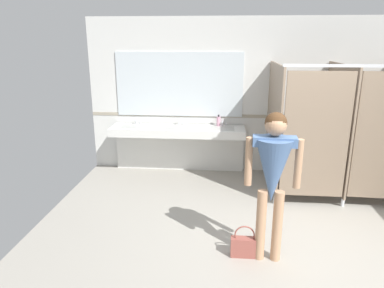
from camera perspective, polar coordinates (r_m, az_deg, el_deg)
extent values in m
cube|color=#9E998E|center=(4.59, 18.45, -16.79)|extent=(7.07, 6.07, 0.10)
cube|color=silver|center=(6.69, 14.27, 7.29)|extent=(7.07, 0.12, 2.80)
cube|color=#9E937F|center=(6.69, 14.14, 4.26)|extent=(7.07, 0.01, 0.06)
cube|color=silver|center=(6.42, -2.33, 2.11)|extent=(2.41, 0.56, 0.14)
cube|color=silver|center=(6.77, -2.03, -1.03)|extent=(2.41, 0.08, 0.75)
cube|color=#ADADA8|center=(6.53, -9.39, 2.34)|extent=(0.42, 0.31, 0.11)
cylinder|color=silver|center=(6.72, -8.97, 3.67)|extent=(0.04, 0.04, 0.11)
cylinder|color=silver|center=(6.66, -9.10, 3.94)|extent=(0.03, 0.11, 0.03)
sphere|color=silver|center=(6.72, -8.36, 3.47)|extent=(0.04, 0.04, 0.04)
cube|color=#ADADA8|center=(6.38, -2.36, 2.21)|extent=(0.42, 0.31, 0.11)
cylinder|color=silver|center=(6.57, -2.13, 3.57)|extent=(0.04, 0.04, 0.11)
cylinder|color=silver|center=(6.51, -2.19, 3.85)|extent=(0.03, 0.11, 0.03)
sphere|color=silver|center=(6.58, -1.51, 3.37)|extent=(0.04, 0.04, 0.04)
cube|color=#ADADA8|center=(6.33, 4.88, 2.05)|extent=(0.42, 0.31, 0.11)
cylinder|color=silver|center=(6.52, 4.92, 3.43)|extent=(0.04, 0.04, 0.11)
cylinder|color=silver|center=(6.46, 4.92, 3.71)|extent=(0.03, 0.11, 0.03)
sphere|color=silver|center=(6.54, 5.53, 3.22)|extent=(0.04, 0.04, 0.04)
cube|color=silver|center=(6.55, -2.09, 9.51)|extent=(2.31, 0.02, 1.16)
cube|color=#84705B|center=(5.92, 12.95, 3.12)|extent=(0.03, 1.48, 1.93)
cylinder|color=silver|center=(5.61, 13.19, -8.73)|extent=(0.05, 0.05, 0.12)
cube|color=#84705B|center=(6.14, 22.22, 2.78)|extent=(0.03, 1.48, 1.93)
cylinder|color=silver|center=(5.84, 23.03, -8.62)|extent=(0.05, 0.05, 0.12)
cube|color=#84705B|center=(5.34, 19.25, 1.18)|extent=(0.92, 0.03, 1.83)
cube|color=#B7BABF|center=(5.33, 25.56, 11.26)|extent=(2.06, 0.04, 0.04)
cylinder|color=tan|center=(4.14, 13.52, -12.72)|extent=(0.11, 0.11, 0.83)
cylinder|color=tan|center=(4.13, 10.97, -12.66)|extent=(0.11, 0.11, 0.83)
cone|color=#4C6B99|center=(3.86, 12.83, -4.20)|extent=(0.42, 0.42, 0.71)
cube|color=#4C6B99|center=(3.76, 13.14, 0.44)|extent=(0.46, 0.19, 0.10)
cylinder|color=tan|center=(3.86, 16.70, -3.08)|extent=(0.08, 0.08, 0.53)
cylinder|color=tan|center=(3.82, 9.09, -2.80)|extent=(0.08, 0.08, 0.53)
sphere|color=tan|center=(3.72, 13.31, 3.00)|extent=(0.23, 0.23, 0.23)
sphere|color=#472D19|center=(3.73, 13.32, 3.26)|extent=(0.23, 0.23, 0.23)
cube|color=#934C42|center=(4.28, 8.35, -16.05)|extent=(0.31, 0.11, 0.23)
torus|color=#934C42|center=(4.20, 8.44, -14.25)|extent=(0.23, 0.02, 0.23)
cylinder|color=#D899B2|center=(6.49, 4.27, 3.65)|extent=(0.07, 0.07, 0.17)
cylinder|color=black|center=(6.47, 4.29, 4.54)|extent=(0.03, 0.03, 0.04)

